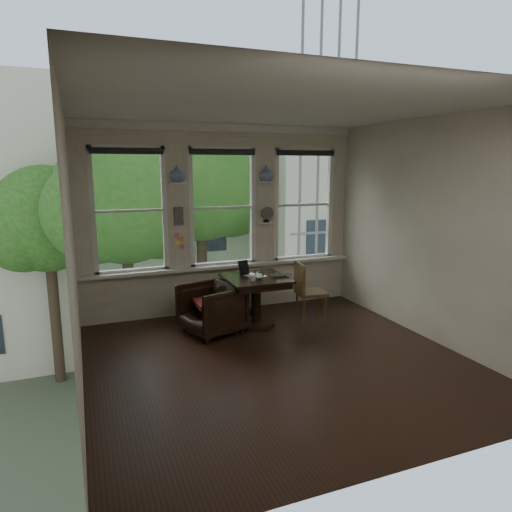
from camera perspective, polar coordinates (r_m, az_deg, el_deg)
name	(u,v)px	position (r m, az deg, el deg)	size (l,w,h in m)	color
ground	(278,361)	(5.76, 2.79, -12.95)	(4.50, 4.50, 0.00)	black
ceiling	(281,107)	(5.30, 3.11, 18.15)	(4.50, 4.50, 0.00)	silver
wall_back	(222,220)	(7.42, -4.24, 4.53)	(4.50, 4.50, 0.00)	silver
wall_front	(409,288)	(3.45, 18.53, -3.76)	(4.50, 4.50, 0.00)	silver
wall_left	(72,254)	(4.87, -21.97, 0.24)	(4.50, 4.50, 0.00)	silver
wall_right	(432,231)	(6.58, 21.14, 2.95)	(4.50, 4.50, 0.00)	silver
window_left	(129,211)	(7.11, -15.55, 5.48)	(1.10, 0.12, 1.90)	white
window_center	(222,208)	(7.40, -4.27, 6.07)	(1.10, 0.12, 1.90)	white
window_right	(302,205)	(7.95, 5.83, 6.39)	(1.10, 0.12, 1.90)	white
shelf_left	(178,183)	(7.10, -9.74, 8.96)	(0.26, 0.16, 0.03)	white
shelf_right	(266,182)	(7.53, 1.26, 9.23)	(0.26, 0.16, 0.03)	white
intercom	(179,216)	(7.16, -9.66, 4.97)	(0.14, 0.06, 0.28)	#59544F
sticky_notes	(179,238)	(7.21, -9.58, 2.20)	(0.16, 0.01, 0.24)	pink
desk_fan	(266,217)	(7.55, 1.30, 4.90)	(0.20, 0.20, 0.24)	#59544F
vase_left	(178,174)	(7.09, -9.78, 10.08)	(0.24, 0.24, 0.25)	silver
vase_right	(266,173)	(7.52, 1.27, 10.29)	(0.24, 0.24, 0.25)	silver
table	(256,301)	(6.82, -0.01, -5.70)	(0.90, 0.90, 0.75)	black
armchair_left	(212,309)	(6.56, -5.55, -6.60)	(0.76, 0.79, 0.71)	black
cushion_red	(212,303)	(6.54, -5.57, -5.83)	(0.45, 0.45, 0.06)	maroon
side_chair_right	(311,292)	(7.04, 6.91, -4.52)	(0.42, 0.42, 0.92)	#473319
laptop	(283,276)	(6.73, 3.38, -2.52)	(0.35, 0.22, 0.03)	black
mug	(253,278)	(6.49, -0.39, -2.76)	(0.09, 0.09, 0.09)	white
drinking_glass	(259,276)	(6.57, 0.43, -2.50)	(0.13, 0.13, 0.10)	white
tablet	(244,268)	(6.83, -1.55, -1.46)	(0.16, 0.02, 0.22)	black
papers	(255,276)	(6.79, -0.15, -2.48)	(0.22, 0.30, 0.00)	silver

